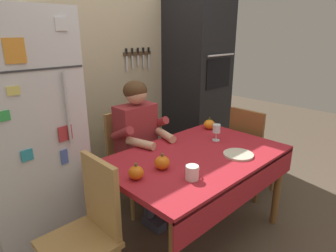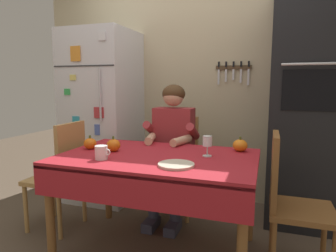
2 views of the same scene
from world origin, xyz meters
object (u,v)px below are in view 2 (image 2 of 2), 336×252
at_px(chair_left_side, 62,171).
at_px(serving_tray, 176,165).
at_px(chair_behind_person, 177,160).
at_px(wine_glass, 207,142).
at_px(pumpkin_small, 240,145).
at_px(wall_oven, 305,107).
at_px(dining_table, 156,167).
at_px(pumpkin_large, 90,144).
at_px(pumpkin_medium, 113,145).
at_px(seated_person, 172,140).
at_px(coffee_mug, 101,152).
at_px(refrigerator, 103,116).
at_px(chair_right_side, 289,198).

bearing_deg(chair_left_side, serving_tray, -15.86).
xyz_separation_m(chair_behind_person, wine_glass, (0.43, -0.69, 0.33)).
bearing_deg(pumpkin_small, serving_tray, -121.84).
bearing_deg(chair_left_side, wall_oven, 22.77).
xyz_separation_m(wall_oven, dining_table, (-1.05, -0.92, -0.39)).
bearing_deg(serving_tray, wall_oven, 53.61).
bearing_deg(chair_behind_person, pumpkin_large, -123.31).
relative_size(wall_oven, pumpkin_medium, 18.05).
distance_m(wine_glass, pumpkin_medium, 0.71).
bearing_deg(wall_oven, pumpkin_medium, -147.57).
distance_m(dining_table, chair_behind_person, 0.81).
bearing_deg(seated_person, chair_left_side, -148.67).
bearing_deg(wall_oven, wine_glass, -130.46).
distance_m(chair_left_side, pumpkin_large, 0.43).
distance_m(chair_behind_person, coffee_mug, 1.07).
bearing_deg(refrigerator, pumpkin_small, -20.01).
relative_size(seated_person, serving_tray, 5.44).
bearing_deg(serving_tray, chair_behind_person, 106.26).
bearing_deg(wine_glass, refrigerator, 148.89).
bearing_deg(pumpkin_small, pumpkin_large, -165.44).
distance_m(wall_oven, chair_right_side, 1.01).
relative_size(pumpkin_large, pumpkin_medium, 0.94).
relative_size(coffee_mug, pumpkin_medium, 0.97).
height_order(chair_behind_person, chair_left_side, same).
xyz_separation_m(chair_behind_person, chair_left_side, (-0.82, -0.69, 0.00)).
xyz_separation_m(wall_oven, chair_behind_person, (-1.13, -0.13, -0.54)).
bearing_deg(wine_glass, pumpkin_medium, -174.22).
height_order(wine_glass, serving_tray, wine_glass).
relative_size(wall_oven, serving_tray, 9.17).
relative_size(chair_behind_person, pumpkin_medium, 7.99).
bearing_deg(refrigerator, chair_right_side, -23.52).
bearing_deg(coffee_mug, pumpkin_small, 32.06).
bearing_deg(seated_person, chair_right_side, -28.23).
xyz_separation_m(chair_left_side, pumpkin_medium, (0.54, -0.08, 0.28)).
bearing_deg(pumpkin_small, wall_oven, 49.79).
relative_size(coffee_mug, wine_glass, 0.77).
relative_size(pumpkin_medium, pumpkin_small, 1.02).
height_order(wall_oven, seated_person, wall_oven).
bearing_deg(chair_right_side, pumpkin_small, 143.38).
relative_size(chair_left_side, wine_glass, 6.34).
bearing_deg(coffee_mug, chair_behind_person, 76.64).
relative_size(chair_behind_person, serving_tray, 4.06).
bearing_deg(chair_left_side, seated_person, 31.33).
relative_size(coffee_mug, pumpkin_large, 1.03).
distance_m(pumpkin_large, serving_tray, 0.83).
xyz_separation_m(dining_table, pumpkin_medium, (-0.36, 0.03, 0.13)).
relative_size(dining_table, coffee_mug, 12.43).
xyz_separation_m(seated_person, pumpkin_medium, (-0.28, -0.58, 0.05)).
xyz_separation_m(seated_person, pumpkin_small, (0.63, -0.27, 0.05)).
xyz_separation_m(chair_behind_person, pumpkin_small, (0.63, -0.46, 0.27)).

